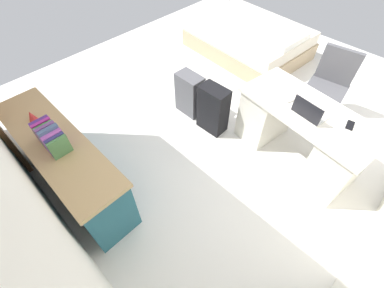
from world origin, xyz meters
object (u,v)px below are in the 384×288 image
bed (249,39)px  figurine_small (31,116)px  desk (300,133)px  credenza (67,164)px  suitcase_black (213,109)px  computer_mouse (289,100)px  office_chair (325,91)px  suitcase_spare_grey (190,94)px  cell_phone_near_laptop (350,125)px  laptop (309,112)px

bed → figurine_small: figurine_small is taller
desk → bed: 2.38m
desk → credenza: size_ratio=0.84×
suitcase_black → computer_mouse: size_ratio=6.35×
desk → office_chair: office_chair is taller
desk → suitcase_spare_grey: size_ratio=2.60×
suitcase_black → bed: bearing=-67.6°
cell_phone_near_laptop → office_chair: bearing=-68.4°
laptop → computer_mouse: bearing=-16.7°
cell_phone_near_laptop → figurine_small: 3.09m
suitcase_black → computer_mouse: computer_mouse is taller
credenza → suitcase_spare_grey: 1.74m
credenza → bed: bearing=-84.6°
suitcase_spare_grey → office_chair: bearing=-137.8°
credenza → computer_mouse: (-1.25, -2.02, 0.38)m
bed → suitcase_spare_grey: size_ratio=3.42×
desk → figurine_small: (1.88, 2.05, 0.39)m
suitcase_spare_grey → figurine_small: 1.86m
office_chair → suitcase_spare_grey: 1.75m
office_chair → computer_mouse: 0.95m
suitcase_spare_grey → cell_phone_near_laptop: size_ratio=4.28×
office_chair → credenza: (1.35, 2.90, -0.06)m
bed → desk: bearing=140.0°
bed → computer_mouse: computer_mouse is taller
suitcase_black → computer_mouse: bearing=-159.9°
suitcase_black → figurine_small: 1.98m
computer_mouse → laptop: bearing=171.0°
figurine_small → desk: bearing=-132.5°
desk → credenza: 2.53m
bed → computer_mouse: (-1.59, 1.55, 0.50)m
suitcase_spare_grey → cell_phone_near_laptop: 1.91m
suitcase_spare_grey → figurine_small: (0.43, 1.74, 0.49)m
cell_phone_near_laptop → desk: bearing=-1.9°
computer_mouse → cell_phone_near_laptop: size_ratio=0.74×
office_chair → cell_phone_near_laptop: (-0.52, 0.79, 0.32)m
suitcase_black → laptop: laptop is taller
bed → laptop: size_ratio=5.91×
laptop → suitcase_spare_grey: bearing=7.7°
suitcase_black → figurine_small: figurine_small is taller
computer_mouse → figurine_small: 2.60m
desk → computer_mouse: 0.43m
office_chair → computer_mouse: (0.09, 0.88, 0.33)m
bed → laptop: bearing=138.5°
credenza → office_chair: bearing=-114.9°
desk → laptop: laptop is taller
suitcase_black → desk: bearing=-163.2°
bed → suitcase_black: size_ratio=3.13×
suitcase_black → cell_phone_near_laptop: (-1.38, -0.40, 0.42)m
figurine_small → suitcase_spare_grey: bearing=-103.9°
credenza → suitcase_spare_grey: (-0.04, -1.74, -0.07)m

